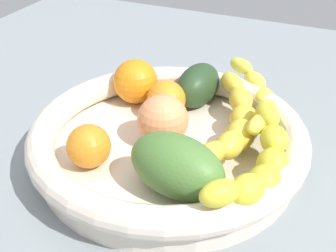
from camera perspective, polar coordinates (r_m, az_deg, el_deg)
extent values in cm
cube|color=gray|center=(62.54, 0.00, -5.33)|extent=(120.00, 120.00, 3.00)
cylinder|color=beige|center=(60.93, 0.00, -3.33)|extent=(33.80, 33.80, 2.38)
torus|color=beige|center=(59.23, 0.00, -0.97)|extent=(36.35, 36.35, 3.64)
ellipsoid|color=yellow|center=(51.97, 5.34, -3.52)|extent=(5.55, 4.42, 2.67)
ellipsoid|color=yellow|center=(55.10, 7.71, -2.37)|extent=(5.40, 4.09, 3.25)
ellipsoid|color=yellow|center=(58.63, 9.03, -1.07)|extent=(5.07, 4.06, 3.82)
ellipsoid|color=yellow|center=(61.94, 9.45, 0.86)|extent=(5.76, 5.03, 3.82)
ellipsoid|color=yellow|center=(64.88, 9.09, 3.26)|extent=(5.85, 5.23, 3.25)
ellipsoid|color=yellow|center=(67.72, 8.01, 5.42)|extent=(5.40, 5.28, 2.67)
ellipsoid|color=yellow|center=(45.13, 6.51, -8.35)|extent=(5.13, 5.00, 2.72)
ellipsoid|color=yellow|center=(47.74, 9.83, -7.89)|extent=(5.46, 4.93, 3.30)
ellipsoid|color=yellow|center=(50.92, 11.94, -6.94)|extent=(5.09, 4.64, 3.89)
ellipsoid|color=yellow|center=(53.70, 13.01, -4.76)|extent=(4.79, 4.27, 3.89)
ellipsoid|color=yellow|center=(55.93, 13.14, -1.61)|extent=(5.34, 4.67, 3.30)
ellipsoid|color=yellow|center=(58.15, 12.32, 1.31)|extent=(5.20, 4.84, 2.72)
ellipsoid|color=yellow|center=(57.43, 11.26, 0.27)|extent=(4.92, 3.16, 2.22)
ellipsoid|color=yellow|center=(60.98, 12.30, 0.97)|extent=(4.62, 2.82, 2.69)
ellipsoid|color=yellow|center=(64.67, 12.44, 1.76)|extent=(5.24, 4.30, 3.17)
ellipsoid|color=yellow|center=(67.75, 11.91, 3.32)|extent=(5.52, 5.03, 3.17)
ellipsoid|color=yellow|center=(70.13, 10.82, 5.51)|extent=(5.12, 5.11, 2.69)
ellipsoid|color=yellow|center=(72.20, 9.16, 7.45)|extent=(4.23, 5.03, 2.22)
sphere|color=orange|center=(56.11, -9.91, -2.50)|extent=(5.48, 5.48, 5.48)
sphere|color=orange|center=(65.03, -0.23, 3.32)|extent=(5.59, 5.59, 5.59)
sphere|color=orange|center=(69.00, -4.09, 5.59)|extent=(6.74, 6.74, 6.74)
ellipsoid|color=#4F7D37|center=(50.71, 1.09, -5.05)|extent=(9.52, 13.14, 7.20)
sphere|color=#F29761|center=(59.15, -0.66, 0.77)|extent=(6.76, 6.76, 6.76)
ellipsoid|color=#254023|center=(69.06, 3.78, 5.10)|extent=(9.84, 6.48, 6.31)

